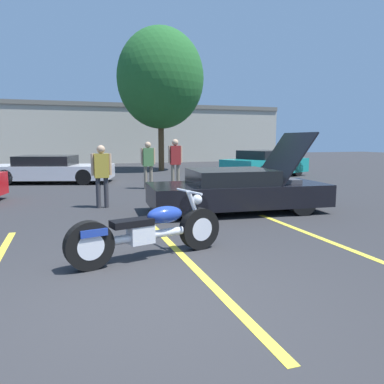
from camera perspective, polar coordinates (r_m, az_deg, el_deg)
The scene contains 12 objects.
ground_plane at distance 4.24m, azimuth -6.63°, elevation -16.58°, with size 80.00×80.00×0.00m, color #2D2D30.
parking_stripe_middle at distance 5.51m, azimuth -0.54°, elevation -10.56°, with size 0.12×5.35×0.01m, color yellow.
parking_stripe_back at distance 6.78m, azimuth 21.53°, elevation -7.57°, with size 0.12×5.35×0.01m, color yellow.
far_building at distance 29.93m, azimuth -17.19°, elevation 8.78°, with size 32.00×4.20×4.40m.
tree_background at distance 21.56m, azimuth -4.83°, elevation 16.84°, with size 4.76×4.76×7.82m.
motorcycle at distance 5.60m, azimuth -6.58°, elevation -6.02°, with size 2.44×0.90×0.97m.
show_car_hood_open at distance 9.18m, azimuth 7.07°, elevation 0.28°, with size 4.39×2.09×1.93m.
parked_car_mid_row at distance 16.32m, azimuth -20.72°, elevation 3.21°, with size 5.14×3.17×1.11m.
parked_car_right_row at distance 18.14m, azimuth 11.09°, elevation 4.22°, with size 4.72×3.39×1.25m.
spectator_near_motorcycle at distance 13.52m, azimuth -2.57°, elevation 5.04°, with size 0.52×0.23×1.77m.
spectator_by_show_car at distance 13.43m, azimuth -6.71°, elevation 4.71°, with size 0.52×0.22×1.68m.
spectator_midground at distance 9.87m, azimuth -13.61°, elevation 3.12°, with size 0.52×0.21×1.62m.
Camera 1 is at (-0.77, -3.78, 1.76)m, focal length 35.00 mm.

